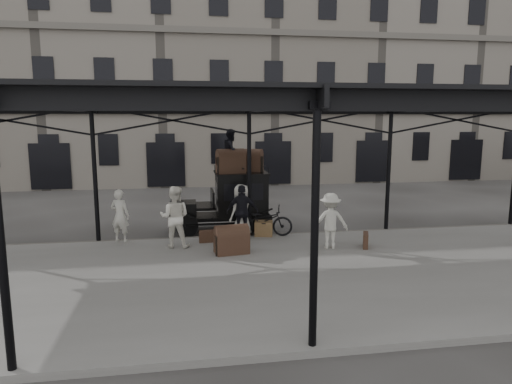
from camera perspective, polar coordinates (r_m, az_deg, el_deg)
ground at (r=13.94m, az=0.36°, el=-8.00°), size 120.00×120.00×0.00m
platform at (r=12.05m, az=1.95°, el=-10.47°), size 28.00×8.00×0.15m
canopy at (r=11.61m, az=1.81°, el=11.51°), size 22.50×9.00×4.74m
building_frontage at (r=31.32m, az=-5.22°, el=14.56°), size 64.00×8.00×14.00m
taxi at (r=16.74m, az=-2.96°, el=-0.81°), size 3.65×1.55×2.18m
porter_left at (r=15.39m, az=-16.63°, el=-2.84°), size 0.74×0.62×1.72m
porter_midleft at (r=14.33m, az=-10.12°, el=-3.08°), size 1.05×0.89×1.92m
porter_centre at (r=15.36m, az=-1.83°, el=-2.34°), size 1.04×0.96×1.79m
porter_official at (r=15.17m, az=-1.71°, el=-2.47°), size 1.10×0.57×1.79m
porter_right at (r=14.17m, az=9.25°, el=-3.59°), size 1.19×0.78×1.73m
bicycle at (r=15.55m, az=0.90°, el=-3.59°), size 2.10×1.12×1.05m
porter_roof at (r=16.42m, az=-3.08°, el=5.17°), size 0.79×0.90×1.56m
steamer_trunk_roof_near at (r=16.30m, az=-3.19°, el=3.65°), size 1.06×0.75×0.72m
steamer_trunk_roof_far at (r=16.84m, az=-0.80°, el=3.79°), size 1.08×0.89×0.68m
steamer_trunk_platform at (r=13.64m, az=-3.07°, el=-6.17°), size 1.06×0.74×0.72m
wicker_hamper at (r=15.61m, az=0.96°, el=-4.56°), size 0.68×0.57×0.50m
suitcase_upright at (r=14.65m, az=13.54°, el=-5.87°), size 0.36×0.61×0.45m
suitcase_flat at (r=14.88m, az=-5.97°, el=-5.52°), size 0.61×0.20×0.40m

